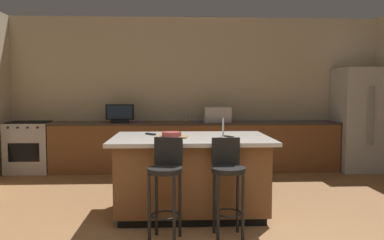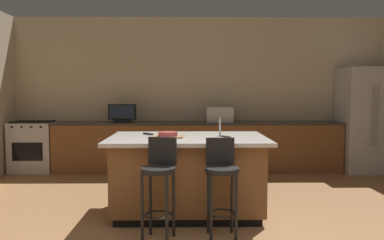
{
  "view_description": "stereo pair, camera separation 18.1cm",
  "coord_description": "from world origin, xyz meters",
  "px_view_note": "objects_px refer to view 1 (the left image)",
  "views": [
    {
      "loc": [
        -0.43,
        -2.57,
        1.47
      ],
      "look_at": [
        -0.16,
        3.29,
        1.03
      ],
      "focal_mm": 36.31,
      "sensor_mm": 36.0,
      "label": 1
    },
    {
      "loc": [
        -0.25,
        -2.57,
        1.47
      ],
      "look_at": [
        -0.16,
        3.29,
        1.03
      ],
      "focal_mm": 36.31,
      "sensor_mm": 36.0,
      "label": 2
    }
  ],
  "objects_px": {
    "fruit_bowl": "(172,135)",
    "refrigerator": "(360,119)",
    "range_oven": "(30,147)",
    "bar_stool_right": "(228,178)",
    "kitchen_island": "(191,174)",
    "tv_remote": "(151,134)",
    "tv_monitor": "(120,114)",
    "cutting_board": "(172,137)",
    "microwave": "(217,114)",
    "cell_phone": "(228,136)",
    "bar_stool_left": "(166,179)"
  },
  "relations": [
    {
      "from": "refrigerator",
      "to": "tv_monitor",
      "type": "distance_m",
      "value": 4.4
    },
    {
      "from": "fruit_bowl",
      "to": "tv_remote",
      "type": "distance_m",
      "value": 0.41
    },
    {
      "from": "range_oven",
      "to": "microwave",
      "type": "height_order",
      "value": "microwave"
    },
    {
      "from": "tv_monitor",
      "to": "tv_remote",
      "type": "xyz_separation_m",
      "value": [
        0.69,
        -2.22,
        -0.11
      ]
    },
    {
      "from": "microwave",
      "to": "fruit_bowl",
      "type": "relative_size",
      "value": 2.14
    },
    {
      "from": "refrigerator",
      "to": "tv_monitor",
      "type": "relative_size",
      "value": 3.74
    },
    {
      "from": "range_oven",
      "to": "tv_remote",
      "type": "xyz_separation_m",
      "value": [
        2.31,
        -2.27,
        0.48
      ]
    },
    {
      "from": "tv_monitor",
      "to": "bar_stool_right",
      "type": "height_order",
      "value": "tv_monitor"
    },
    {
      "from": "refrigerator",
      "to": "tv_remote",
      "type": "relative_size",
      "value": 11.08
    },
    {
      "from": "cell_phone",
      "to": "cutting_board",
      "type": "bearing_deg",
      "value": 149.73
    },
    {
      "from": "refrigerator",
      "to": "fruit_bowl",
      "type": "height_order",
      "value": "refrigerator"
    },
    {
      "from": "bar_stool_left",
      "to": "tv_remote",
      "type": "distance_m",
      "value": 1.11
    },
    {
      "from": "range_oven",
      "to": "microwave",
      "type": "relative_size",
      "value": 1.91
    },
    {
      "from": "kitchen_island",
      "to": "tv_remote",
      "type": "bearing_deg",
      "value": 155.05
    },
    {
      "from": "kitchen_island",
      "to": "fruit_bowl",
      "type": "height_order",
      "value": "fruit_bowl"
    },
    {
      "from": "microwave",
      "to": "cell_phone",
      "type": "distance_m",
      "value": 2.52
    },
    {
      "from": "tv_monitor",
      "to": "fruit_bowl",
      "type": "xyz_separation_m",
      "value": [
        0.95,
        -2.54,
        -0.09
      ]
    },
    {
      "from": "kitchen_island",
      "to": "cutting_board",
      "type": "relative_size",
      "value": 5.18
    },
    {
      "from": "kitchen_island",
      "to": "range_oven",
      "type": "distance_m",
      "value": 3.76
    },
    {
      "from": "cell_phone",
      "to": "cutting_board",
      "type": "relative_size",
      "value": 0.42
    },
    {
      "from": "tv_remote",
      "to": "cell_phone",
      "type": "bearing_deg",
      "value": -54.9
    },
    {
      "from": "bar_stool_right",
      "to": "refrigerator",
      "type": "bearing_deg",
      "value": 44.85
    },
    {
      "from": "bar_stool_right",
      "to": "cutting_board",
      "type": "distance_m",
      "value": 0.96
    },
    {
      "from": "kitchen_island",
      "to": "bar_stool_right",
      "type": "xyz_separation_m",
      "value": [
        0.34,
        -0.75,
        0.12
      ]
    },
    {
      "from": "fruit_bowl",
      "to": "cell_phone",
      "type": "bearing_deg",
      "value": 6.0
    },
    {
      "from": "kitchen_island",
      "to": "bar_stool_right",
      "type": "distance_m",
      "value": 0.83
    },
    {
      "from": "bar_stool_left",
      "to": "bar_stool_right",
      "type": "distance_m",
      "value": 0.62
    },
    {
      "from": "kitchen_island",
      "to": "refrigerator",
      "type": "bearing_deg",
      "value": 36.88
    },
    {
      "from": "kitchen_island",
      "to": "microwave",
      "type": "bearing_deg",
      "value": 76.71
    },
    {
      "from": "range_oven",
      "to": "tv_monitor",
      "type": "xyz_separation_m",
      "value": [
        1.63,
        -0.05,
        0.59
      ]
    },
    {
      "from": "kitchen_island",
      "to": "bar_stool_right",
      "type": "height_order",
      "value": "bar_stool_right"
    },
    {
      "from": "bar_stool_left",
      "to": "cell_phone",
      "type": "relative_size",
      "value": 6.69
    },
    {
      "from": "bar_stool_right",
      "to": "kitchen_island",
      "type": "bearing_deg",
      "value": 111.37
    },
    {
      "from": "cell_phone",
      "to": "bar_stool_left",
      "type": "bearing_deg",
      "value": -165.2
    },
    {
      "from": "cell_phone",
      "to": "refrigerator",
      "type": "bearing_deg",
      "value": 8.38
    },
    {
      "from": "microwave",
      "to": "tv_monitor",
      "type": "xyz_separation_m",
      "value": [
        -1.77,
        -0.05,
        0.01
      ]
    },
    {
      "from": "fruit_bowl",
      "to": "refrigerator",
      "type": "bearing_deg",
      "value": 35.97
    },
    {
      "from": "refrigerator",
      "to": "cutting_board",
      "type": "distance_m",
      "value": 4.24
    },
    {
      "from": "tv_monitor",
      "to": "cutting_board",
      "type": "relative_size",
      "value": 1.41
    },
    {
      "from": "kitchen_island",
      "to": "bar_stool_right",
      "type": "bearing_deg",
      "value": -65.83
    },
    {
      "from": "tv_monitor",
      "to": "tv_remote",
      "type": "relative_size",
      "value": 2.96
    },
    {
      "from": "kitchen_island",
      "to": "microwave",
      "type": "relative_size",
      "value": 3.87
    },
    {
      "from": "range_oven",
      "to": "fruit_bowl",
      "type": "xyz_separation_m",
      "value": [
        2.57,
        -2.59,
        0.5
      ]
    },
    {
      "from": "range_oven",
      "to": "bar_stool_right",
      "type": "bearing_deg",
      "value": -45.97
    },
    {
      "from": "microwave",
      "to": "bar_stool_right",
      "type": "xyz_separation_m",
      "value": [
        -0.25,
        -3.25,
        -0.44
      ]
    },
    {
      "from": "range_oven",
      "to": "fruit_bowl",
      "type": "bearing_deg",
      "value": -45.15
    },
    {
      "from": "refrigerator",
      "to": "range_oven",
      "type": "xyz_separation_m",
      "value": [
        -6.03,
        0.08,
        -0.49
      ]
    },
    {
      "from": "bar_stool_left",
      "to": "cell_phone",
      "type": "height_order",
      "value": "bar_stool_left"
    },
    {
      "from": "range_oven",
      "to": "bar_stool_right",
      "type": "distance_m",
      "value": 4.52
    },
    {
      "from": "bar_stool_right",
      "to": "tv_monitor",
      "type": "bearing_deg",
      "value": 112.53
    }
  ]
}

